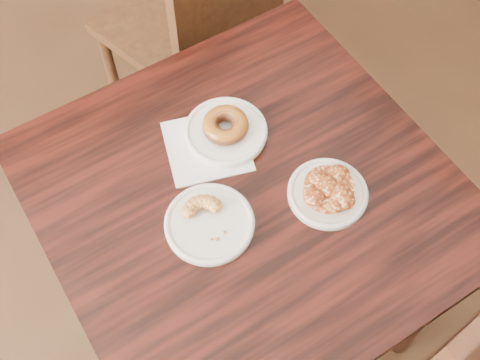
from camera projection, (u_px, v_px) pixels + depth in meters
floor at (271, 221)px, 2.03m from camera, size 5.00×5.00×0.00m
cafe_table at (246, 263)px, 1.55m from camera, size 0.82×0.82×0.75m
chair_far at (185, 23)px, 1.87m from camera, size 0.59×0.59×0.90m
napkin at (207, 146)px, 1.28m from camera, size 0.21×0.21×0.00m
plate_donut at (226, 132)px, 1.29m from camera, size 0.18×0.18×0.01m
plate_cruller at (209, 224)px, 1.18m from camera, size 0.18×0.18×0.01m
plate_fritter at (327, 193)px, 1.21m from camera, size 0.16×0.16×0.01m
glazed_donut at (226, 125)px, 1.27m from camera, size 0.10×0.10×0.03m
apple_fritter at (329, 188)px, 1.19m from camera, size 0.14×0.14×0.03m
cruller_fragment at (209, 219)px, 1.16m from camera, size 0.10×0.10×0.03m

